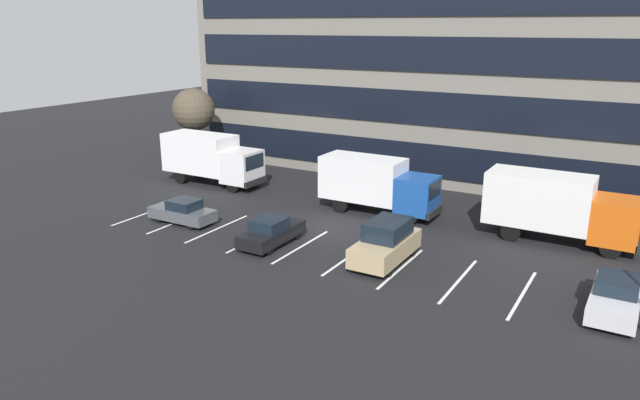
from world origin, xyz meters
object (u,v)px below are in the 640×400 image
(sedan_silver, at_px, (616,297))
(sedan_charcoal, at_px, (183,212))
(box_truck_blue, at_px, (376,183))
(suv_tan, at_px, (386,242))
(box_truck_white, at_px, (211,157))
(bare_tree, at_px, (194,110))
(sedan_black, at_px, (271,232))
(box_truck_orange, at_px, (558,205))

(sedan_silver, bearing_deg, sedan_charcoal, -179.37)
(box_truck_blue, relative_size, sedan_silver, 1.71)
(sedan_charcoal, bearing_deg, suv_tan, 2.54)
(box_truck_white, xyz_separation_m, suv_tan, (16.95, -7.09, -1.00))
(box_truck_blue, height_order, bare_tree, bare_tree)
(suv_tan, bearing_deg, sedan_black, -171.85)
(sedan_silver, height_order, bare_tree, bare_tree)
(sedan_black, height_order, bare_tree, bare_tree)
(box_truck_blue, relative_size, suv_tan, 1.60)
(box_truck_white, bearing_deg, sedan_charcoal, -60.47)
(box_truck_white, height_order, suv_tan, box_truck_white)
(sedan_silver, xyz_separation_m, bare_tree, (-31.71, 11.01, 3.88))
(suv_tan, bearing_deg, sedan_charcoal, -177.46)
(box_truck_blue, bearing_deg, box_truck_orange, 1.38)
(box_truck_blue, height_order, suv_tan, box_truck_blue)
(suv_tan, bearing_deg, box_truck_blue, 118.72)
(box_truck_orange, relative_size, sedan_black, 1.89)
(box_truck_blue, distance_m, bare_tree, 18.46)
(sedan_silver, bearing_deg, box_truck_white, 164.71)
(box_truck_orange, xyz_separation_m, sedan_black, (-12.73, -7.99, -1.33))
(box_truck_white, relative_size, sedan_black, 1.88)
(box_truck_white, bearing_deg, sedan_black, -36.45)
(box_truck_orange, relative_size, sedan_charcoal, 1.96)
(sedan_black, bearing_deg, suv_tan, 8.15)
(sedan_silver, bearing_deg, sedan_black, -177.98)
(sedan_black, distance_m, sedan_silver, 16.26)
(box_truck_white, height_order, bare_tree, bare_tree)
(sedan_black, height_order, sedan_silver, sedan_silver)
(box_truck_blue, height_order, box_truck_orange, box_truck_orange)
(box_truck_orange, distance_m, sedan_charcoal, 20.71)
(box_truck_blue, xyz_separation_m, sedan_charcoal, (-8.86, -7.42, -1.23))
(bare_tree, bearing_deg, sedan_black, -36.84)
(box_truck_white, distance_m, sedan_charcoal, 8.89)
(sedan_black, distance_m, bare_tree, 19.71)
(box_truck_white, relative_size, bare_tree, 1.21)
(sedan_silver, bearing_deg, box_truck_blue, 152.65)
(box_truck_orange, relative_size, suv_tan, 1.70)
(suv_tan, bearing_deg, box_truck_orange, 47.23)
(box_truck_white, bearing_deg, bare_tree, 142.28)
(suv_tan, relative_size, bare_tree, 0.72)
(box_truck_white, height_order, sedan_silver, box_truck_white)
(box_truck_blue, height_order, sedan_black, box_truck_blue)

